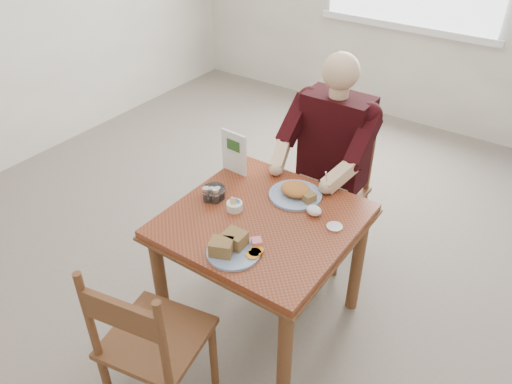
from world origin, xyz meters
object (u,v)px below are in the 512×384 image
Objects in this scene: chair_near at (151,343)px; far_plate at (296,192)px; diner at (329,149)px; table at (263,234)px; chair_far at (331,189)px; near_plate at (232,247)px.

far_plate is at bearing 82.18° from chair_near.
diner is 3.76× the size of far_plate.
chair_far reaches higher than table.
chair_far is 1.55m from chair_near.
diner is 0.46m from far_plate.
table is 0.97× the size of chair_far.
diner is (0.09, 1.46, 0.33)m from chair_near.
table is 0.73m from diner.
chair_near is at bearing -93.54° from diner.
far_plate is (0.05, -0.55, 0.30)m from chair_far.
diner is at bearing 95.93° from far_plate.
chair_far is at bearing 90.00° from table.
chair_near is at bearing -93.33° from chair_far.
near_plate is at bearing -83.91° from table.
chair_far is 0.34m from diner.
diner is (0.00, 0.71, 0.17)m from table.
chair_far reaches higher than near_plate.
near_plate reaches higher than table.
table is 0.97× the size of chair_near.
near_plate is at bearing -88.33° from chair_far.
chair_near is 0.56m from near_plate.
chair_far is 1.00× the size of chair_near.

